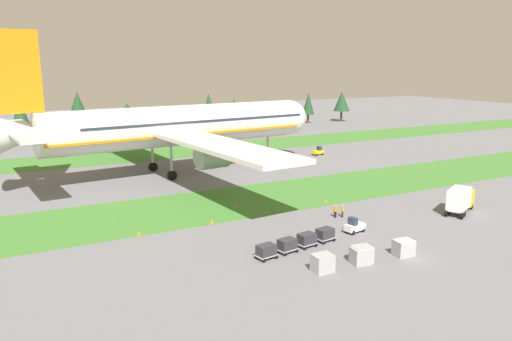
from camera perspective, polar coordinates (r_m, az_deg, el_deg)
The scene contains 22 objects.
ground_plane at distance 56.09m, azimuth 17.49°, elevation -9.41°, with size 400.00×400.00×0.00m, color slate.
grass_strip_near at distance 77.08m, azimuth 2.66°, elevation -2.91°, with size 320.00×16.59×0.01m, color #3D752D.
grass_strip_far at distance 117.33m, azimuth -8.60°, elevation 2.25°, with size 320.00×16.59×0.01m, color #3D752D.
airliner at distance 91.74m, azimuth -9.55°, elevation 5.16°, with size 60.85×75.42×25.27m.
baggage_tug at distance 61.42m, azimuth 11.37°, elevation -6.35°, with size 2.77×1.70×1.97m.
cargo_dolly_lead at distance 57.90m, azimuth 8.04°, elevation -7.28°, with size 2.41×1.83×1.55m.
cargo_dolly_second at distance 55.99m, azimuth 5.91°, elevation -7.92°, with size 2.41×1.83×1.55m.
cargo_dolly_third at distance 54.16m, azimuth 3.64°, elevation -8.58°, with size 2.41×1.83×1.55m.
cargo_dolly_fourth at distance 52.44m, azimuth 1.20°, elevation -9.28°, with size 2.41×1.83×1.55m.
catering_truck at distance 73.47m, azimuth 22.67°, elevation -3.06°, with size 7.24×5.20×3.58m.
pushback_tractor at distance 111.71m, azimuth 7.23°, elevation 2.21°, with size 2.71×1.55×1.97m.
ground_crew_marshaller at distance 66.72m, azimuth 9.21°, elevation -4.64°, with size 0.36×0.54×1.74m.
ground_crew_loader at distance 67.06m, azimuth 10.04°, elevation -4.58°, with size 0.46×0.39×1.74m.
uld_container_0 at distance 49.81m, azimuth 7.75°, elevation -10.62°, with size 2.00×1.60×1.80m, color #A3A3A8.
uld_container_1 at distance 52.45m, azimuth 12.12°, elevation -9.66°, with size 2.00×1.60×1.67m, color #A3A3A8.
uld_container_2 at distance 52.79m, azimuth 12.22°, elevation -9.48°, with size 2.00×1.60×1.73m, color #A3A3A8.
uld_container_3 at distance 55.59m, azimuth 16.78°, elevation -8.61°, with size 2.00×1.60×1.73m, color #A3A3A8.
taxiway_marker_0 at distance 74.11m, azimuth 8.10°, elevation -3.42°, with size 0.44×0.44×0.56m, color orange.
taxiway_marker_1 at distance 64.09m, azimuth -5.18°, elevation -5.87°, with size 0.44×0.44×0.55m, color orange.
taxiway_marker_2 at distance 71.31m, azimuth -2.36°, elevation -3.95°, with size 0.44×0.44×0.53m, color orange.
taxiway_marker_3 at distance 61.28m, azimuth -13.46°, elevation -7.06°, with size 0.44×0.44×0.49m, color orange.
distant_tree_line at distance 146.39m, azimuth -14.27°, elevation 6.76°, with size 146.60×10.10×12.91m.
Camera 1 is at (-37.89, -36.09, 20.20)m, focal length 34.40 mm.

